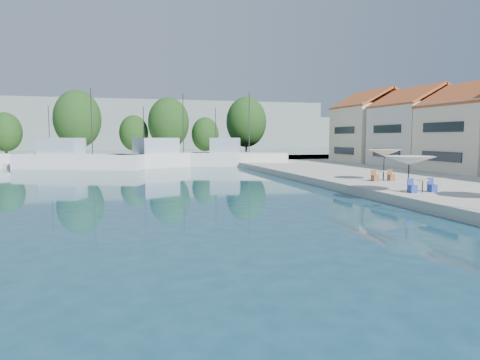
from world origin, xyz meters
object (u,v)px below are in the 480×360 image
object	(u,v)px
trawler_03	(170,158)
trawler_04	(237,158)
trawler_02	(78,160)
umbrella_white	(409,160)
umbrella_cream	(384,153)

from	to	relation	value
trawler_03	trawler_04	world-z (taller)	same
trawler_02	trawler_04	size ratio (longest dim) A/B	1.23
trawler_03	trawler_04	bearing A→B (deg)	-35.94
umbrella_white	umbrella_cream	bearing A→B (deg)	66.93
umbrella_cream	umbrella_white	bearing A→B (deg)	-113.07
umbrella_white	umbrella_cream	world-z (taller)	umbrella_cream
trawler_04	umbrella_cream	xyz separation A→B (m)	(4.17, -27.32, 1.63)
trawler_03	umbrella_white	world-z (taller)	trawler_03
trawler_02	trawler_03	xyz separation A→B (m)	(11.50, 1.23, -0.00)
trawler_03	umbrella_white	size ratio (longest dim) A/B	5.62
trawler_02	trawler_03	size ratio (longest dim) A/B	0.95
trawler_02	trawler_03	world-z (taller)	same
umbrella_white	umbrella_cream	size ratio (longest dim) A/B	1.19
trawler_02	umbrella_cream	distance (m)	37.09
trawler_02	umbrella_white	distance (m)	40.73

